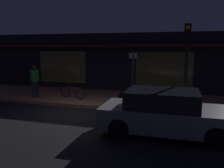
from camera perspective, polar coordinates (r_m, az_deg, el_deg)
name	(u,v)px	position (r m, az deg, el deg)	size (l,w,h in m)	color
ground_plane	(75,114)	(9.94, -8.92, -7.26)	(60.00, 60.00, 0.00)	black
sidewalk_slab	(99,98)	(12.61, -3.11, -3.35)	(18.00, 4.00, 0.15)	#8C6047
storefront_building	(116,62)	(15.59, 1.01, 5.42)	(18.00, 3.30, 3.60)	black
motorcycle	(137,93)	(10.89, 6.17, -2.27)	(1.64, 0.78, 0.97)	black
bicycle_parked	(72,91)	(12.23, -9.59, -1.77)	(1.61, 0.57, 0.91)	black
person_photographer	(35,80)	(12.96, -18.22, 0.83)	(0.43, 0.61, 1.67)	#28232D
sign_post	(133,70)	(12.96, 5.08, 3.38)	(0.44, 0.09, 2.40)	#47474C
traffic_light_pole	(187,55)	(9.17, 17.67, 6.81)	(0.24, 0.33, 3.60)	black
parked_car_far	(165,113)	(7.64, 12.83, -6.83)	(4.11, 1.81, 1.42)	black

